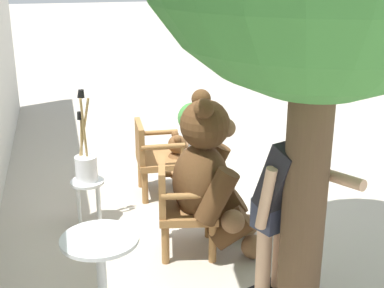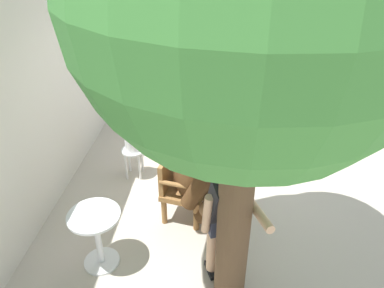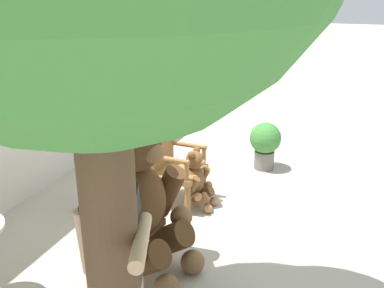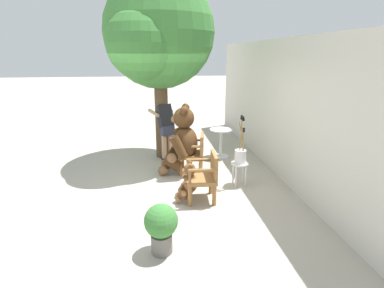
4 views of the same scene
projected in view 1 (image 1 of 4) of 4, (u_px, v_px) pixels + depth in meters
ground_plane at (221, 212)px, 5.75m from camera, size 60.00×60.00×0.00m
wooden_chair_left at (181, 205)px, 4.87m from camera, size 0.65×0.62×0.86m
wooden_chair_right at (155, 156)px, 6.06m from camera, size 0.59×0.55×0.86m
teddy_bear_large at (209, 176)px, 4.82m from camera, size 0.92×0.92×1.49m
teddy_bear_small at (179, 163)px, 6.16m from camera, size 0.43×0.41×0.72m
person_visitor at (284, 196)px, 3.96m from camera, size 0.69×0.66×1.55m
white_stool at (88, 190)px, 5.43m from camera, size 0.34×0.34×0.46m
brush_bucket at (86, 164)px, 5.34m from camera, size 0.22×0.22×0.94m
round_side_table at (102, 271)px, 3.86m from camera, size 0.56×0.56×0.72m
potted_plant at (193, 122)px, 7.55m from camera, size 0.44×0.44×0.68m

